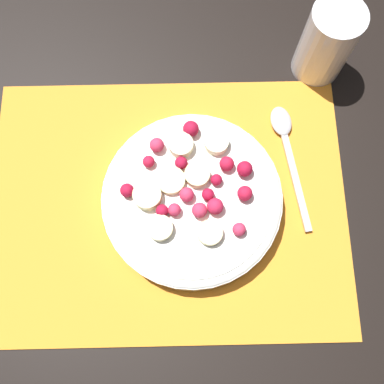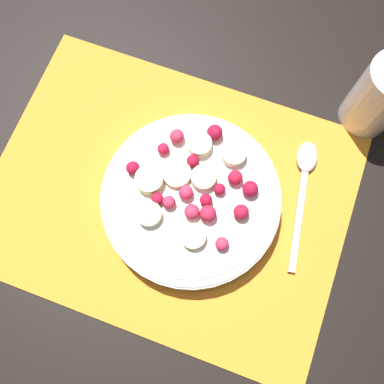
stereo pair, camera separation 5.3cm
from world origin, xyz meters
TOP-DOWN VIEW (x-y plane):
  - ground_plane at (0.00, 0.00)m, footprint 3.00×3.00m
  - placemat at (0.00, 0.00)m, footprint 0.47×0.36m
  - fruit_bowl at (-0.03, -0.00)m, footprint 0.23×0.23m
  - spoon at (-0.16, -0.08)m, footprint 0.05×0.18m
  - drinking_glass at (-0.22, -0.20)m, footprint 0.07×0.07m

SIDE VIEW (x-z plane):
  - ground_plane at x=0.00m, z-range 0.00..0.00m
  - placemat at x=0.00m, z-range 0.00..0.01m
  - spoon at x=-0.16m, z-range 0.01..0.01m
  - fruit_bowl at x=-0.03m, z-range 0.00..0.05m
  - drinking_glass at x=-0.22m, z-range 0.00..0.11m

